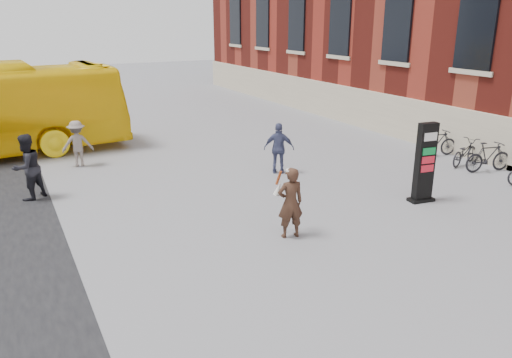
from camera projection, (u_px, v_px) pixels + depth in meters
name	position (u px, v px, depth m)	size (l,w,h in m)	color
ground	(311.00, 246.00, 11.58)	(100.00, 100.00, 0.00)	#9E9EA3
info_pylon	(425.00, 163.00, 14.05)	(0.78, 0.46, 2.30)	black
woman	(290.00, 202.00, 11.81)	(0.73, 0.68, 1.74)	black
pedestrian_a	(27.00, 167.00, 14.28)	(0.93, 0.73, 1.92)	black
pedestrian_b	(77.00, 144.00, 17.55)	(1.05, 0.61, 1.63)	gray
pedestrian_c	(279.00, 148.00, 16.73)	(1.01, 0.42, 1.73)	#42476C
bike_5	(488.00, 157.00, 16.98)	(0.49, 1.74, 1.05)	black
bike_6	(465.00, 152.00, 17.84)	(0.60, 1.73, 0.91)	black
bike_7	(437.00, 143.00, 18.92)	(0.48, 1.70, 1.02)	black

